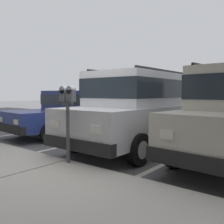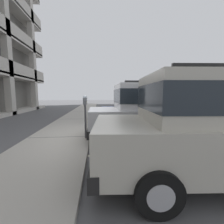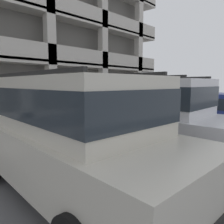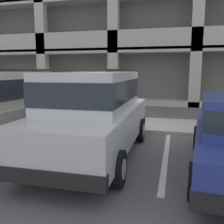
% 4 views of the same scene
% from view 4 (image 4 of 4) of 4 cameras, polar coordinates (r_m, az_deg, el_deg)
% --- Properties ---
extents(ground_plane, '(80.00, 80.00, 0.10)m').
position_cam_4_polar(ground_plane, '(8.02, 2.15, -5.38)').
color(ground_plane, '#565659').
extents(sidewalk, '(40.00, 2.20, 0.12)m').
position_cam_4_polar(sidewalk, '(9.24, 3.87, -2.70)').
color(sidewalk, '#ADA89E').
rests_on(sidewalk, ground_plane).
extents(parking_stall_lines, '(11.85, 4.80, 0.01)m').
position_cam_4_polar(parking_stall_lines, '(6.50, 12.33, -8.71)').
color(parking_stall_lines, silver).
rests_on(parking_stall_lines, ground_plane).
extents(silver_suv, '(2.05, 4.80, 2.03)m').
position_cam_4_polar(silver_suv, '(5.79, -4.19, 0.32)').
color(silver_suv, silver).
rests_on(silver_suv, ground_plane).
extents(parking_meter_near, '(0.35, 0.12, 1.47)m').
position_cam_4_polar(parking_meter_near, '(8.17, 1.51, 3.91)').
color(parking_meter_near, '#47474C').
rests_on(parking_meter_near, sidewalk).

